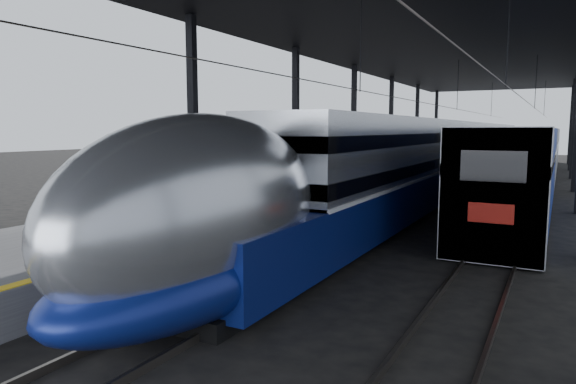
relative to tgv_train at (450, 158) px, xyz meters
The scene contains 8 objects.
ground 23.21m from the tgv_train, 94.96° to the right, with size 160.00×160.00×0.00m, color black.
platform 6.49m from the tgv_train, 151.20° to the right, with size 6.00×80.00×1.00m, color #4C4C4F.
yellow_strip 4.21m from the tgv_train, 131.76° to the right, with size 0.30×80.00×0.01m, color gold.
rails 4.43m from the tgv_train, 50.42° to the right, with size 6.52×80.00×0.16m.
canopy 7.61m from the tgv_train, 91.88° to the right, with size 18.00×75.00×9.47m.
tgv_train is the anchor object (origin of this frame).
second_train 8.44m from the tgv_train, 53.67° to the left, with size 3.01×56.05×4.15m.
child 26.72m from the tgv_train, 99.01° to the right, with size 0.36×0.24×0.98m, color #452017.
Camera 1 is at (8.70, -13.30, 4.07)m, focal length 32.00 mm.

